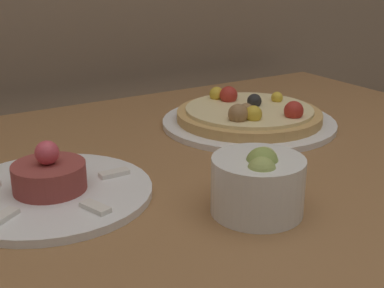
# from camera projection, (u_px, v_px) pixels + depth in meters

# --- Properties ---
(dining_table) EXTENTS (1.32, 0.83, 0.77)m
(dining_table) POSITION_uv_depth(u_px,v_px,m) (153.00, 245.00, 0.76)
(dining_table) COLOR olive
(dining_table) RESTS_ON ground_plane
(pizza_plate) EXTENTS (0.31, 0.31, 0.06)m
(pizza_plate) POSITION_uv_depth(u_px,v_px,m) (249.00, 117.00, 0.94)
(pizza_plate) COLOR white
(pizza_plate) RESTS_ON dining_table
(tartare_plate) EXTENTS (0.25, 0.25, 0.07)m
(tartare_plate) POSITION_uv_depth(u_px,v_px,m) (50.00, 187.00, 0.67)
(tartare_plate) COLOR white
(tartare_plate) RESTS_ON dining_table
(small_bowl) EXTENTS (0.11, 0.11, 0.08)m
(small_bowl) POSITION_uv_depth(u_px,v_px,m) (258.00, 183.00, 0.62)
(small_bowl) COLOR white
(small_bowl) RESTS_ON dining_table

